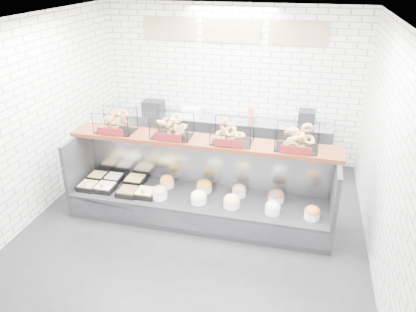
# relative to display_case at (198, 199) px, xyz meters

# --- Properties ---
(ground) EXTENTS (5.50, 5.50, 0.00)m
(ground) POSITION_rel_display_case_xyz_m (0.02, -0.34, -0.33)
(ground) COLOR black
(ground) RESTS_ON ground
(room_shell) EXTENTS (5.02, 5.51, 3.01)m
(room_shell) POSITION_rel_display_case_xyz_m (0.02, 0.26, 1.73)
(room_shell) COLOR white
(room_shell) RESTS_ON ground
(display_case) EXTENTS (4.00, 0.90, 1.20)m
(display_case) POSITION_rel_display_case_xyz_m (0.00, 0.00, 0.00)
(display_case) COLOR black
(display_case) RESTS_ON ground
(bagel_shelf) EXTENTS (4.10, 0.50, 0.40)m
(bagel_shelf) POSITION_rel_display_case_xyz_m (0.02, 0.18, 1.06)
(bagel_shelf) COLOR #431B0E
(bagel_shelf) RESTS_ON display_case
(prep_counter) EXTENTS (4.00, 0.60, 1.20)m
(prep_counter) POSITION_rel_display_case_xyz_m (0.01, 2.09, 0.14)
(prep_counter) COLOR #93969B
(prep_counter) RESTS_ON ground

